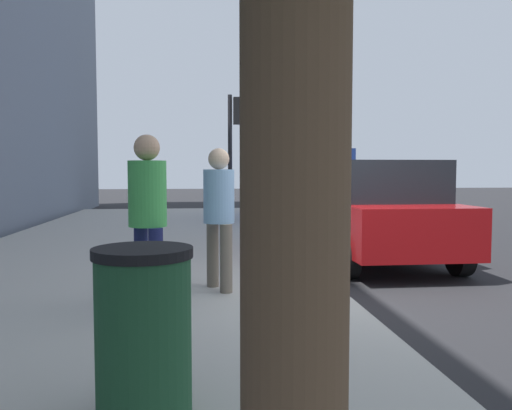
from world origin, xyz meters
name	(u,v)px	position (x,y,z in m)	size (l,w,h in m)	color
ground_plane	(339,299)	(0.00, 0.00, 0.00)	(80.00, 80.00, 0.00)	#232326
sidewalk_slab	(92,300)	(0.00, 3.00, 0.07)	(28.00, 6.00, 0.15)	#A8A59E
parking_meter	(282,205)	(0.33, 0.68, 1.17)	(0.36, 0.12, 1.41)	gray
pedestrian_at_meter	(219,207)	(0.06, 1.49, 1.16)	(0.49, 0.38, 1.73)	#726656
pedestrian_bystander	(148,205)	(-0.73, 2.27, 1.24)	(0.50, 0.40, 1.83)	#191E4C
parked_sedan_near	(375,211)	(2.61, -1.35, 0.89)	(4.40, 1.97, 1.77)	maroon
parked_van_far	(300,182)	(9.55, -1.35, 1.26)	(5.23, 2.18, 2.18)	navy
traffic_signal	(234,136)	(8.74, 0.73, 2.58)	(0.24, 0.44, 3.60)	black
trash_bin	(144,332)	(-3.23, 2.07, 0.66)	(0.59, 0.59, 1.01)	#1E4C2D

